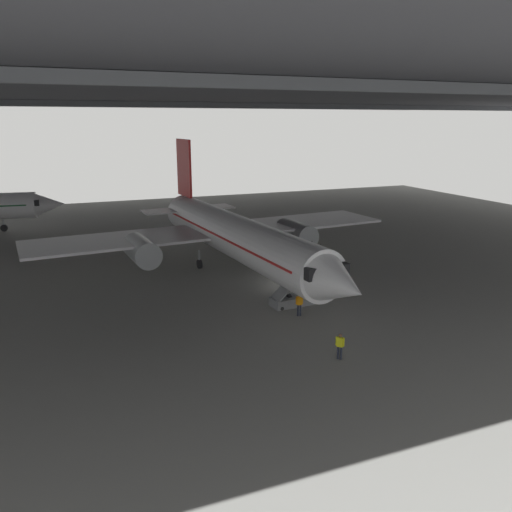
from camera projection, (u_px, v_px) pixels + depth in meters
ground_plane at (280, 286)px, 43.98m from camera, size 110.00×110.00×0.00m
hangar_structure at (225, 91)px, 52.00m from camera, size 121.00×99.00×17.41m
airplane_main at (232, 235)px, 47.61m from camera, size 36.82×38.02×11.83m
boarding_stairs at (296, 295)px, 39.54m from camera, size 4.38×1.83×4.73m
crew_worker_near_nose at (340, 345)px, 30.32m from camera, size 0.41×0.42×1.63m
crew_worker_by_stairs at (299, 303)px, 37.08m from camera, size 0.54×0.30×1.72m
baggage_tug at (261, 242)px, 57.98m from camera, size 2.04×2.50×0.90m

